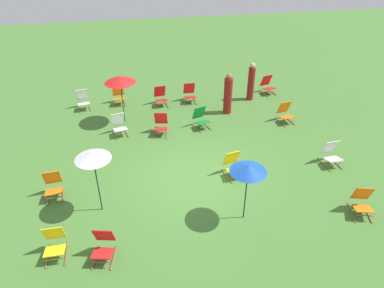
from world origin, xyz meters
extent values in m
plane|color=#477A33|center=(0.00, 0.00, 0.00)|extent=(40.00, 40.00, 0.00)
cube|color=olive|center=(4.22, -0.06, 0.02)|extent=(0.09, 0.76, 0.04)
cube|color=olive|center=(4.66, -0.03, 0.02)|extent=(0.09, 0.76, 0.04)
cube|color=white|center=(4.45, -0.14, 0.27)|extent=(0.51, 0.47, 0.13)
cube|color=white|center=(4.43, 0.16, 0.55)|extent=(0.50, 0.28, 0.57)
cylinder|color=olive|center=(4.47, -0.34, 0.20)|extent=(0.44, 0.06, 0.03)
cube|color=olive|center=(4.09, 5.54, 0.02)|extent=(0.23, 0.74, 0.04)
cube|color=olive|center=(4.51, 5.65, 0.02)|extent=(0.23, 0.74, 0.04)
cube|color=red|center=(4.33, 5.49, 0.27)|extent=(0.57, 0.54, 0.13)
cube|color=red|center=(4.25, 5.78, 0.55)|extent=(0.53, 0.36, 0.57)
cylinder|color=olive|center=(4.38, 5.30, 0.20)|extent=(0.43, 0.14, 0.03)
cube|color=olive|center=(-2.63, 5.66, 0.02)|extent=(0.08, 0.76, 0.04)
cube|color=olive|center=(-2.19, 5.68, 0.02)|extent=(0.08, 0.76, 0.04)
cube|color=orange|center=(-2.41, 5.57, 0.27)|extent=(0.50, 0.46, 0.13)
cube|color=orange|center=(-2.43, 5.87, 0.55)|extent=(0.49, 0.27, 0.57)
cylinder|color=olive|center=(-2.40, 5.37, 0.20)|extent=(0.44, 0.05, 0.03)
cube|color=olive|center=(-4.55, -0.16, 0.02)|extent=(0.12, 0.76, 0.04)
cube|color=olive|center=(-4.11, -0.11, 0.02)|extent=(0.12, 0.76, 0.04)
cube|color=orange|center=(-4.32, -0.23, 0.27)|extent=(0.52, 0.48, 0.13)
cube|color=orange|center=(-4.35, 0.07, 0.55)|extent=(0.50, 0.30, 0.57)
cylinder|color=olive|center=(-4.30, -0.43, 0.20)|extent=(0.44, 0.07, 0.03)
cube|color=olive|center=(0.42, 5.34, 0.02)|extent=(0.04, 0.76, 0.04)
cube|color=olive|center=(0.86, 5.34, 0.02)|extent=(0.04, 0.76, 0.04)
cube|color=red|center=(0.64, 5.24, 0.27)|extent=(0.48, 0.44, 0.13)
cube|color=red|center=(0.63, 5.54, 0.55)|extent=(0.48, 0.25, 0.57)
cylinder|color=olive|center=(0.64, 5.04, 0.20)|extent=(0.44, 0.03, 0.03)
cube|color=olive|center=(-0.85, 5.23, 0.02)|extent=(0.13, 0.76, 0.04)
cube|color=olive|center=(-0.42, 5.28, 0.02)|extent=(0.13, 0.76, 0.04)
cube|color=red|center=(-0.62, 5.15, 0.27)|extent=(0.53, 0.49, 0.13)
cube|color=red|center=(-0.66, 5.45, 0.55)|extent=(0.51, 0.31, 0.57)
cylinder|color=olive|center=(-0.60, 4.96, 0.20)|extent=(0.44, 0.08, 0.03)
cube|color=olive|center=(-4.11, 5.43, 0.02)|extent=(0.17, 0.75, 0.04)
cube|color=olive|center=(-3.68, 5.51, 0.02)|extent=(0.17, 0.75, 0.04)
cube|color=white|center=(-3.87, 5.37, 0.27)|extent=(0.55, 0.51, 0.13)
cube|color=white|center=(-3.93, 5.67, 0.55)|extent=(0.52, 0.33, 0.57)
cylinder|color=olive|center=(-3.84, 5.18, 0.20)|extent=(0.44, 0.11, 0.03)
cube|color=olive|center=(3.92, -2.29, 0.02)|extent=(0.23, 0.74, 0.04)
cube|color=olive|center=(4.34, -2.40, 0.02)|extent=(0.23, 0.74, 0.04)
cube|color=orange|center=(4.10, -2.44, 0.27)|extent=(0.58, 0.54, 0.13)
cube|color=orange|center=(4.18, -2.15, 0.55)|extent=(0.53, 0.36, 0.57)
cylinder|color=olive|center=(4.05, -2.64, 0.20)|extent=(0.43, 0.14, 0.03)
cube|color=olive|center=(0.90, -0.11, 0.02)|extent=(0.19, 0.75, 0.04)
cube|color=olive|center=(1.33, -0.03, 0.02)|extent=(0.19, 0.75, 0.04)
cube|color=yellow|center=(1.13, -0.17, 0.27)|extent=(0.56, 0.52, 0.13)
cube|color=yellow|center=(1.07, 0.13, 0.55)|extent=(0.52, 0.34, 0.57)
cylinder|color=olive|center=(1.17, -0.36, 0.20)|extent=(0.44, 0.11, 0.03)
cube|color=olive|center=(-4.21, -2.39, 0.02)|extent=(0.05, 0.76, 0.04)
cube|color=olive|center=(-3.77, -2.39, 0.02)|extent=(0.05, 0.76, 0.04)
cube|color=yellow|center=(-3.99, -2.49, 0.27)|extent=(0.49, 0.44, 0.13)
cube|color=yellow|center=(-3.99, -2.19, 0.55)|extent=(0.48, 0.25, 0.57)
cylinder|color=olive|center=(-3.99, -2.69, 0.20)|extent=(0.44, 0.03, 0.03)
cube|color=olive|center=(0.49, 3.01, 0.02)|extent=(0.27, 0.73, 0.04)
cube|color=olive|center=(0.91, 3.15, 0.02)|extent=(0.27, 0.73, 0.04)
cube|color=#148C38|center=(0.73, 2.98, 0.27)|extent=(0.59, 0.56, 0.13)
cube|color=#148C38|center=(0.64, 3.27, 0.55)|extent=(0.53, 0.38, 0.57)
cylinder|color=olive|center=(0.79, 2.79, 0.20)|extent=(0.43, 0.16, 0.03)
cube|color=olive|center=(-3.05, -2.63, 0.02)|extent=(0.19, 0.75, 0.04)
cube|color=olive|center=(-2.62, -2.72, 0.02)|extent=(0.19, 0.75, 0.04)
cube|color=red|center=(-2.86, -2.77, 0.27)|extent=(0.56, 0.52, 0.13)
cube|color=red|center=(-2.80, -2.48, 0.55)|extent=(0.52, 0.34, 0.57)
cylinder|color=olive|center=(-2.90, -2.97, 0.20)|extent=(0.44, 0.12, 0.03)
cube|color=olive|center=(-2.62, 3.05, 0.02)|extent=(0.22, 0.75, 0.04)
cube|color=olive|center=(-2.19, 3.15, 0.02)|extent=(0.22, 0.75, 0.04)
cube|color=white|center=(-2.38, 3.00, 0.27)|extent=(0.57, 0.54, 0.13)
cube|color=white|center=(-2.45, 3.29, 0.55)|extent=(0.53, 0.36, 0.57)
cylinder|color=olive|center=(-2.33, 2.81, 0.20)|extent=(0.43, 0.13, 0.03)
cube|color=olive|center=(-1.11, 2.91, 0.02)|extent=(0.17, 0.75, 0.04)
cube|color=olive|center=(-0.68, 2.83, 0.02)|extent=(0.17, 0.75, 0.04)
cube|color=red|center=(-0.91, 2.77, 0.27)|extent=(0.55, 0.51, 0.13)
cube|color=red|center=(-0.86, 3.06, 0.55)|extent=(0.52, 0.33, 0.57)
cylinder|color=olive|center=(-0.95, 2.57, 0.20)|extent=(0.44, 0.11, 0.03)
cube|color=olive|center=(3.85, 2.88, 0.02)|extent=(0.16, 0.76, 0.04)
cube|color=olive|center=(4.28, 2.96, 0.02)|extent=(0.16, 0.76, 0.04)
cube|color=orange|center=(4.08, 2.82, 0.27)|extent=(0.55, 0.51, 0.13)
cube|color=orange|center=(4.03, 3.12, 0.55)|extent=(0.51, 0.32, 0.57)
cylinder|color=olive|center=(4.12, 2.63, 0.20)|extent=(0.44, 0.10, 0.03)
cylinder|color=black|center=(0.88, -1.93, 0.89)|extent=(0.03, 0.03, 1.77)
cone|color=#194CB2|center=(0.88, -1.93, 1.69)|extent=(0.96, 0.96, 0.21)
cylinder|color=black|center=(-2.22, 4.04, 0.96)|extent=(0.03, 0.03, 1.92)
cone|color=red|center=(-2.22, 4.04, 1.81)|extent=(1.18, 1.18, 0.26)
cylinder|color=black|center=(-2.96, -0.93, 0.97)|extent=(0.03, 0.03, 1.93)
cone|color=white|center=(-2.96, -0.93, 1.85)|extent=(0.94, 0.94, 0.20)
cylinder|color=maroon|center=(1.99, 4.08, 0.76)|extent=(0.38, 0.38, 1.51)
sphere|color=#936647|center=(1.99, 4.08, 1.61)|extent=(0.22, 0.22, 0.22)
cylinder|color=maroon|center=(3.30, 5.13, 0.73)|extent=(0.41, 0.41, 1.47)
sphere|color=tan|center=(3.30, 5.13, 1.57)|extent=(0.24, 0.24, 0.24)
camera|label=1|loc=(-1.77, -8.84, 7.15)|focal=33.94mm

